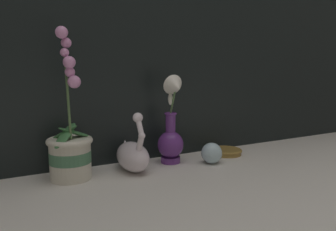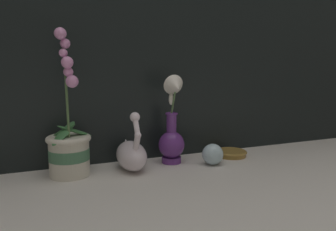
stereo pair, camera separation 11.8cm
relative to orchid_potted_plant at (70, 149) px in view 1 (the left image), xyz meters
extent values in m
plane|color=beige|center=(0.33, -0.13, -0.10)|extent=(2.80, 2.80, 0.00)
cube|color=black|center=(0.33, 0.11, 0.50)|extent=(2.80, 0.03, 1.20)
cylinder|color=beige|center=(0.00, 0.00, -0.03)|extent=(0.13, 0.13, 0.13)
cylinder|color=#477A56|center=(0.00, 0.00, -0.03)|extent=(0.13, 0.13, 0.04)
torus|color=beige|center=(0.00, 0.00, 0.02)|extent=(0.15, 0.15, 0.02)
cylinder|color=#4C6B3D|center=(0.00, 0.00, 0.20)|extent=(0.01, 0.06, 0.33)
ellipsoid|color=#38703D|center=(0.02, 0.01, 0.05)|extent=(0.13, 0.07, 0.06)
ellipsoid|color=#38703D|center=(-0.02, 0.02, 0.05)|extent=(0.10, 0.11, 0.07)
ellipsoid|color=#38703D|center=(-0.02, -0.02, 0.05)|extent=(0.10, 0.11, 0.07)
sphere|color=#DB8EC6|center=(-0.01, -0.01, 0.36)|extent=(0.04, 0.04, 0.04)
sphere|color=#DB8EC6|center=(0.00, 0.00, 0.33)|extent=(0.03, 0.03, 0.03)
sphere|color=#DB8EC6|center=(-0.01, -0.01, 0.30)|extent=(0.03, 0.03, 0.03)
sphere|color=#DB8EC6|center=(0.00, -0.02, 0.27)|extent=(0.04, 0.04, 0.04)
sphere|color=#DB8EC6|center=(0.01, -0.01, 0.24)|extent=(0.03, 0.03, 0.03)
sphere|color=#DB8EC6|center=(0.02, -0.03, 0.21)|extent=(0.04, 0.04, 0.04)
ellipsoid|color=white|center=(0.21, -0.02, -0.05)|extent=(0.10, 0.18, 0.10)
cone|color=white|center=(0.21, 0.05, -0.03)|extent=(0.05, 0.06, 0.07)
cylinder|color=white|center=(0.21, -0.08, 0.01)|extent=(0.02, 0.05, 0.07)
sphere|color=white|center=(0.21, -0.10, 0.04)|extent=(0.02, 0.02, 0.02)
cylinder|color=white|center=(0.21, -0.08, 0.07)|extent=(0.02, 0.05, 0.06)
sphere|color=white|center=(0.21, -0.07, 0.09)|extent=(0.03, 0.03, 0.03)
cylinder|color=#602D7F|center=(0.37, 0.01, -0.09)|extent=(0.07, 0.07, 0.02)
ellipsoid|color=#602D7F|center=(0.37, 0.01, -0.03)|extent=(0.10, 0.10, 0.10)
cylinder|color=#602D7F|center=(0.37, 0.01, 0.05)|extent=(0.04, 0.04, 0.07)
torus|color=#602D7F|center=(0.37, 0.01, 0.09)|extent=(0.05, 0.05, 0.01)
cylinder|color=#567A47|center=(0.37, 0.00, 0.13)|extent=(0.01, 0.04, 0.09)
cone|color=white|center=(0.37, -0.03, 0.19)|extent=(0.07, 0.07, 0.09)
ellipsoid|color=white|center=(0.37, 0.00, 0.14)|extent=(0.02, 0.02, 0.04)
sphere|color=silver|center=(0.50, -0.07, -0.06)|extent=(0.08, 0.08, 0.08)
cylinder|color=olive|center=(0.63, 0.01, -0.09)|extent=(0.12, 0.12, 0.02)
torus|color=olive|center=(0.63, 0.01, -0.08)|extent=(0.13, 0.13, 0.01)
camera|label=1|loc=(-0.20, -1.05, 0.26)|focal=35.00mm
camera|label=2|loc=(-0.09, -1.10, 0.26)|focal=35.00mm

